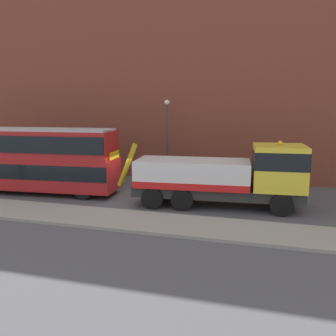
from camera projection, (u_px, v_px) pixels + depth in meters
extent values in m
plane|color=#4C4C51|center=(128.00, 197.00, 21.03)|extent=(120.00, 120.00, 0.00)
cube|color=gray|center=(96.00, 217.00, 17.03)|extent=(60.00, 2.80, 0.15)
cube|color=brown|center=(160.00, 70.00, 25.80)|extent=(60.00, 1.20, 16.00)
cube|color=#2D2D2D|center=(216.00, 191.00, 19.01)|extent=(9.15, 2.95, 0.55)
cube|color=yellow|center=(279.00, 167.00, 18.16)|extent=(2.81, 2.81, 2.30)
cube|color=black|center=(279.00, 159.00, 18.08)|extent=(2.83, 2.83, 0.90)
cube|color=silver|center=(193.00, 173.00, 19.08)|extent=(6.29, 3.10, 1.40)
cube|color=red|center=(192.00, 182.00, 19.17)|extent=(6.30, 3.15, 0.36)
cylinder|color=#B79914|center=(127.00, 165.00, 19.72)|extent=(1.25, 0.38, 2.52)
sphere|color=orange|center=(280.00, 143.00, 17.93)|extent=(0.24, 0.24, 0.24)
cylinder|color=black|center=(277.00, 194.00, 19.51)|extent=(1.18, 0.43, 1.16)
cylinder|color=black|center=(281.00, 205.00, 17.37)|extent=(1.18, 0.43, 1.16)
cylinder|color=black|center=(188.00, 190.00, 20.45)|extent=(1.18, 0.43, 1.16)
cylinder|color=black|center=(182.00, 200.00, 18.30)|extent=(1.18, 0.43, 1.16)
cylinder|color=black|center=(161.00, 189.00, 20.75)|extent=(1.18, 0.43, 1.16)
cylinder|color=black|center=(152.00, 198.00, 18.60)|extent=(1.18, 0.43, 1.16)
cube|color=#AD1E1E|center=(32.00, 172.00, 22.03)|extent=(11.17, 3.40, 1.90)
cube|color=#AD1E1E|center=(30.00, 144.00, 21.72)|extent=(10.94, 3.28, 1.70)
cube|color=black|center=(31.00, 168.00, 21.99)|extent=(11.06, 3.44, 0.90)
cube|color=black|center=(30.00, 142.00, 21.70)|extent=(10.84, 3.42, 1.00)
cube|color=#B2B2B2|center=(29.00, 129.00, 21.55)|extent=(10.71, 3.17, 0.12)
cube|color=yellow|center=(115.00, 155.00, 20.78)|extent=(0.18, 1.50, 0.44)
cylinder|color=black|center=(97.00, 183.00, 22.49)|extent=(1.06, 0.39, 1.04)
cylinder|color=black|center=(83.00, 191.00, 20.40)|extent=(1.06, 0.39, 1.04)
cylinder|color=#38383D|center=(167.00, 145.00, 24.33)|extent=(0.16, 0.16, 5.50)
sphere|color=#EAE5C6|center=(167.00, 102.00, 23.82)|extent=(0.36, 0.36, 0.36)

